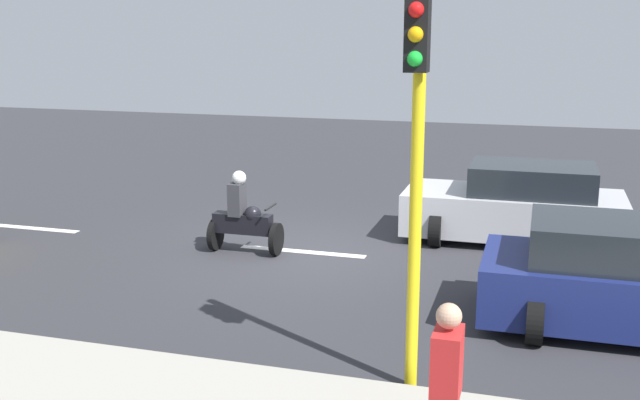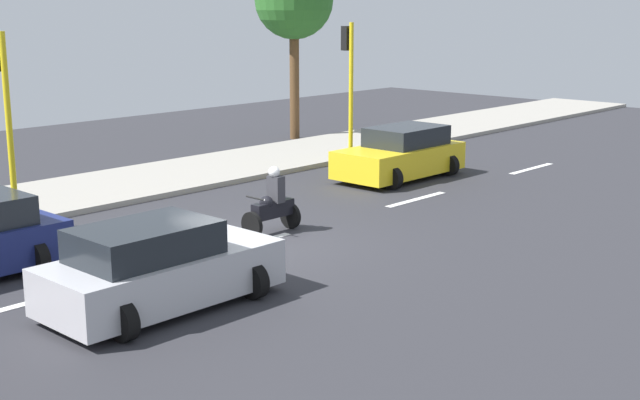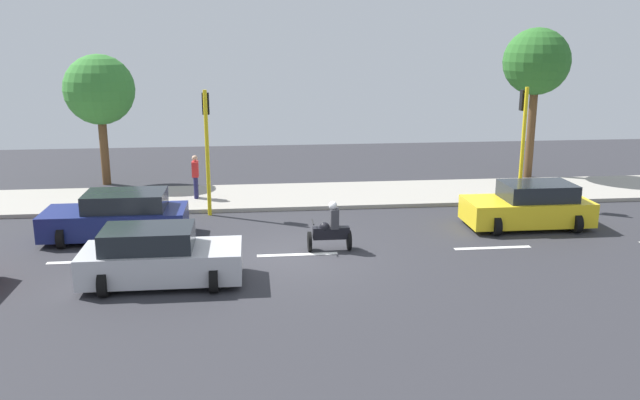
# 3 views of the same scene
# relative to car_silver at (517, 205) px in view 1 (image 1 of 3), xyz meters

# --- Properties ---
(ground_plane) EXTENTS (40.00, 60.00, 0.10)m
(ground_plane) POSITION_rel_car_silver_xyz_m (1.87, -3.75, -0.76)
(ground_plane) COLOR #2D2D33
(lane_stripe_north) EXTENTS (0.20, 2.40, 0.01)m
(lane_stripe_north) POSITION_rel_car_silver_xyz_m (1.87, -9.75, -0.70)
(lane_stripe_north) COLOR white
(lane_stripe_north) RESTS_ON ground
(lane_stripe_mid) EXTENTS (0.20, 2.40, 0.01)m
(lane_stripe_mid) POSITION_rel_car_silver_xyz_m (1.87, -3.75, -0.70)
(lane_stripe_mid) COLOR white
(lane_stripe_mid) RESTS_ON ground
(car_silver) EXTENTS (2.23, 4.12, 1.52)m
(car_silver) POSITION_rel_car_silver_xyz_m (0.00, 0.00, 0.00)
(car_silver) COLOR #B7B7BC
(car_silver) RESTS_ON ground
(motorcycle) EXTENTS (0.60, 1.30, 1.53)m
(motorcycle) POSITION_rel_car_silver_xyz_m (2.19, -4.78, -0.07)
(motorcycle) COLOR black
(motorcycle) RESTS_ON ground
(pedestrian_near_signal) EXTENTS (0.40, 0.24, 1.69)m
(pedestrian_near_signal) POSITION_rel_car_silver_xyz_m (8.67, -0.28, 0.35)
(pedestrian_near_signal) COLOR #1E1E4C
(pedestrian_near_signal) RESTS_ON sidewalk
(traffic_light_corner) EXTENTS (0.49, 0.24, 4.50)m
(traffic_light_corner) POSITION_rel_car_silver_xyz_m (6.72, -0.91, 2.22)
(traffic_light_corner) COLOR yellow
(traffic_light_corner) RESTS_ON ground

